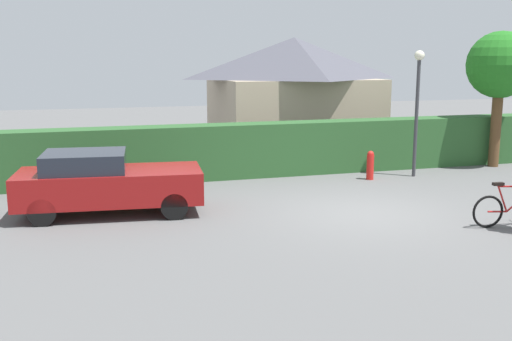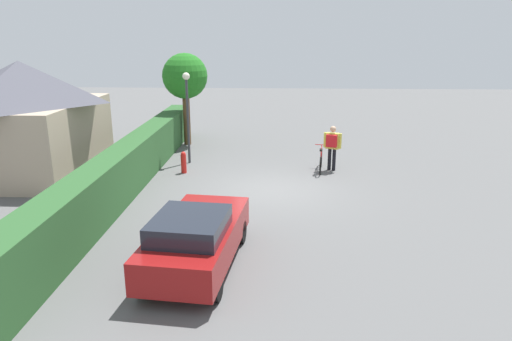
{
  "view_description": "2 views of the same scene",
  "coord_description": "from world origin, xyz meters",
  "px_view_note": "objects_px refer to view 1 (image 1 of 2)",
  "views": [
    {
      "loc": [
        -5.98,
        -11.43,
        3.37
      ],
      "look_at": [
        -2.43,
        0.27,
        1.04
      ],
      "focal_mm": 41.91,
      "sensor_mm": 36.0,
      "label": 1
    },
    {
      "loc": [
        -14.71,
        -0.12,
        4.98
      ],
      "look_at": [
        -2.08,
        0.46,
        1.27
      ],
      "focal_mm": 32.89,
      "sensor_mm": 36.0,
      "label": 2
    }
  ],
  "objects_px": {
    "parked_car_near": "(106,182)",
    "tree_kerbside": "(500,67)",
    "fire_hydrant": "(370,165)",
    "street_lamp": "(418,94)"
  },
  "relations": [
    {
      "from": "parked_car_near",
      "to": "tree_kerbside",
      "type": "relative_size",
      "value": 0.98
    },
    {
      "from": "parked_car_near",
      "to": "tree_kerbside",
      "type": "bearing_deg",
      "value": 11.55
    },
    {
      "from": "street_lamp",
      "to": "fire_hydrant",
      "type": "xyz_separation_m",
      "value": [
        -1.42,
        -0.05,
        -1.94
      ]
    },
    {
      "from": "street_lamp",
      "to": "tree_kerbside",
      "type": "distance_m",
      "value": 3.4
    },
    {
      "from": "tree_kerbside",
      "to": "fire_hydrant",
      "type": "bearing_deg",
      "value": -171.09
    },
    {
      "from": "parked_car_near",
      "to": "fire_hydrant",
      "type": "height_order",
      "value": "parked_car_near"
    },
    {
      "from": "fire_hydrant",
      "to": "parked_car_near",
      "type": "bearing_deg",
      "value": -166.78
    },
    {
      "from": "street_lamp",
      "to": "tree_kerbside",
      "type": "relative_size",
      "value": 0.86
    },
    {
      "from": "tree_kerbside",
      "to": "fire_hydrant",
      "type": "distance_m",
      "value": 5.43
    },
    {
      "from": "parked_car_near",
      "to": "tree_kerbside",
      "type": "xyz_separation_m",
      "value": [
        11.92,
        2.44,
        2.38
      ]
    }
  ]
}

